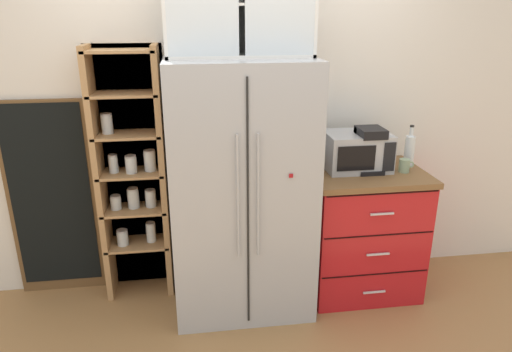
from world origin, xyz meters
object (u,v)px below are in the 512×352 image
Objects in this scene: mug_sage at (404,166)px; bottle_clear at (410,148)px; bottle_amber at (363,150)px; chalkboard_menu at (53,200)px; coffee_maker at (368,149)px; refrigerator at (241,189)px; microwave at (357,151)px.

mug_sage is 0.37× the size of bottle_clear.
bottle_amber is (-0.25, 0.16, 0.08)m from mug_sage.
bottle_clear is 2.57m from chalkboard_menu.
chalkboard_menu reaches higher than mug_sage.
chalkboard_menu is at bearing 174.96° from bottle_amber.
bottle_amber reaches higher than mug_sage.
coffee_maker is at bearing -7.23° from chalkboard_menu.
mug_sage is at bearing -8.14° from chalkboard_menu.
bottle_clear is 0.21× the size of chalkboard_menu.
refrigerator is at bearing 178.98° from mug_sage.
microwave is at bearing 160.00° from mug_sage.
coffee_maker is at bearing -33.33° from microwave.
refrigerator is at bearing -171.30° from bottle_amber.
bottle_amber is at bearing 90.00° from coffee_maker.
mug_sage is 0.30m from bottle_amber.
coffee_maker is (0.06, -0.04, 0.03)m from microwave.
refrigerator reaches higher than chalkboard_menu.
mug_sage is at bearing -1.02° from refrigerator.
bottle_clear is at bearing 11.03° from coffee_maker.
bottle_clear is (0.09, 0.14, 0.08)m from mug_sage.
refrigerator is 0.92m from bottle_amber.
chalkboard_menu reaches higher than coffee_maker.
bottle_clear is at bearing -3.24° from bottle_amber.
chalkboard_menu reaches higher than bottle_clear.
microwave is 0.40m from bottle_clear.
mug_sage is (0.31, -0.11, -0.08)m from microwave.
refrigerator is 1.25m from bottle_clear.
coffee_maker is 1.05× the size of bottle_clear.
bottle_clear is (0.40, 0.02, 0.00)m from microwave.
coffee_maker is 0.09m from bottle_amber.
bottle_amber is 2.23m from chalkboard_menu.
microwave is at bearing 6.41° from refrigerator.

